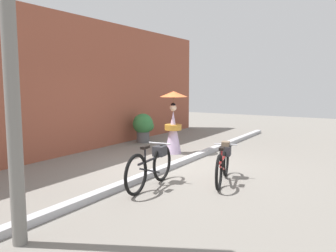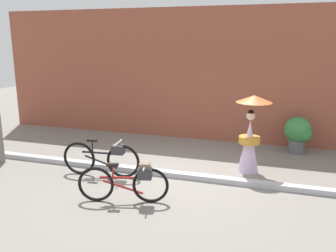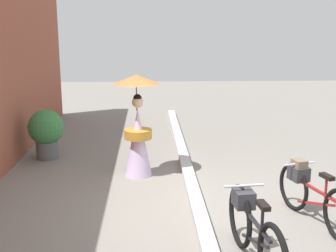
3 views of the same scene
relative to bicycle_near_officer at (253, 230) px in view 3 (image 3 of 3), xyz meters
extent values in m
plane|color=gray|center=(1.60, 0.44, -0.43)|extent=(30.00, 30.00, 0.00)
cube|color=#B2B2B7|center=(1.60, 0.44, -0.37)|extent=(14.00, 0.20, 0.12)
torus|color=black|center=(0.47, 0.05, -0.04)|extent=(0.77, 0.14, 0.77)
cube|color=black|center=(-0.05, -0.01, 0.12)|extent=(0.88, 0.12, 0.04)
cube|color=black|center=(-0.05, -0.01, -0.09)|extent=(0.77, 0.11, 0.28)
cylinder|color=black|center=(-0.24, -0.02, 0.24)|extent=(0.03, 0.03, 0.32)
cube|color=black|center=(-0.24, -0.02, 0.40)|extent=(0.23, 0.11, 0.05)
cylinder|color=silver|center=(0.37, 0.04, 0.38)|extent=(0.08, 0.48, 0.03)
cube|color=#333338|center=(0.37, 0.04, 0.22)|extent=(0.28, 0.25, 0.20)
torus|color=black|center=(1.49, -0.95, -0.08)|extent=(0.68, 0.23, 0.69)
cube|color=maroon|center=(0.99, -1.08, 0.06)|extent=(0.86, 0.26, 0.04)
cube|color=maroon|center=(0.99, -1.08, -0.13)|extent=(0.75, 0.22, 0.28)
cylinder|color=maroon|center=(0.81, -1.13, 0.17)|extent=(0.03, 0.03, 0.29)
cube|color=black|center=(0.81, -1.13, 0.32)|extent=(0.24, 0.14, 0.05)
cylinder|color=silver|center=(1.39, -0.98, 0.30)|extent=(0.15, 0.47, 0.03)
cube|color=#333338|center=(1.39, -0.98, 0.16)|extent=(0.31, 0.28, 0.20)
cube|color=#72604C|center=(1.39, -0.98, 0.29)|extent=(0.23, 0.21, 0.14)
cone|color=silver|center=(3.09, 1.32, 0.19)|extent=(0.48, 0.48, 1.23)
cylinder|color=#C1842D|center=(3.09, 1.32, 0.34)|extent=(0.49, 0.49, 0.16)
sphere|color=beige|center=(3.09, 1.32, 0.90)|extent=(0.20, 0.20, 0.20)
sphere|color=black|center=(3.09, 1.32, 0.97)|extent=(0.15, 0.15, 0.15)
cylinder|color=olive|center=(3.14, 1.34, 1.02)|extent=(0.02, 0.02, 0.55)
cone|color=orange|center=(3.14, 1.34, 1.29)|extent=(0.81, 0.81, 0.16)
cylinder|color=#59595B|center=(4.20, 3.19, -0.25)|extent=(0.44, 0.44, 0.36)
sphere|color=#387F42|center=(4.20, 3.19, 0.22)|extent=(0.71, 0.71, 0.71)
sphere|color=#387F42|center=(4.38, 3.08, 0.13)|extent=(0.39, 0.39, 0.39)
camera|label=1|loc=(-5.45, -3.70, 1.58)|focal=36.86mm
camera|label=2|loc=(3.73, -6.84, 2.58)|focal=38.30mm
camera|label=3|loc=(-4.30, 1.14, 2.18)|focal=46.12mm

